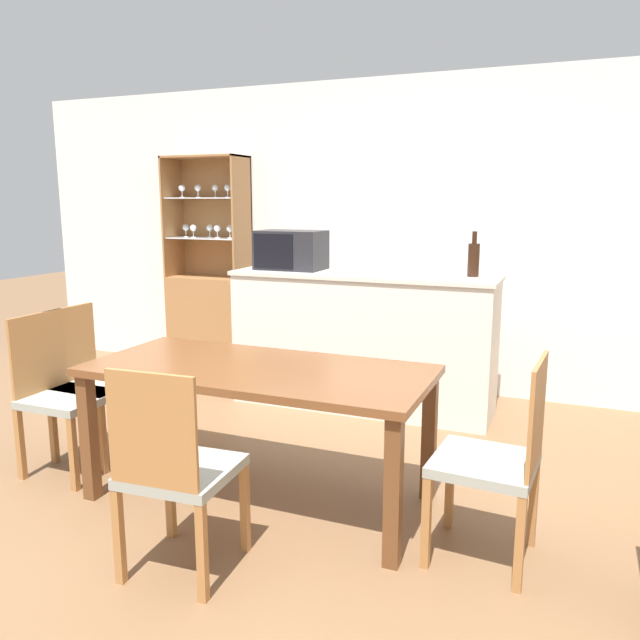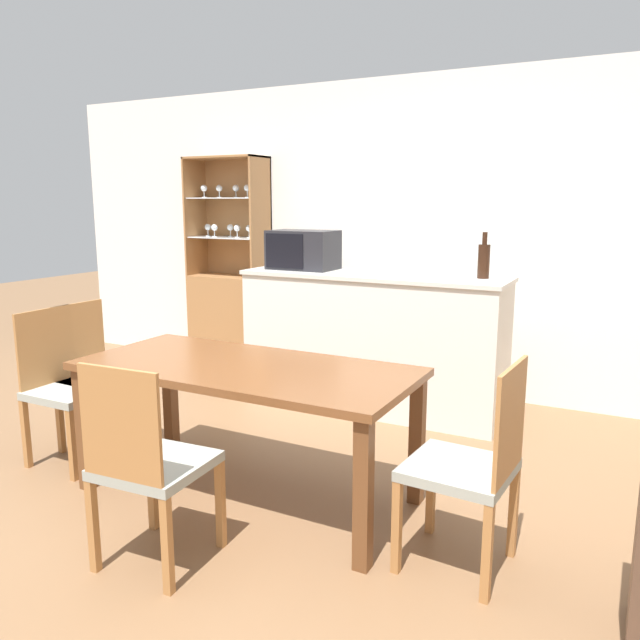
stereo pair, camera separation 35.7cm
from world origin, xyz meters
TOP-DOWN VIEW (x-y plane):
  - ground_plane at (0.00, 0.00)m, footprint 18.00×18.00m
  - wall_back at (0.00, 2.63)m, footprint 6.80×0.06m
  - kitchen_counter at (0.15, 1.93)m, footprint 2.00×0.56m
  - display_cabinet at (-1.51, 2.44)m, footprint 0.75×0.34m
  - dining_table at (0.13, 0.29)m, footprint 1.78×0.81m
  - dining_chair_head_near at (0.14, -0.45)m, footprint 0.45×0.45m
  - dining_chair_side_left_near at (-1.09, 0.17)m, footprint 0.43×0.43m
  - dining_chair_side_right_near at (1.36, 0.17)m, footprint 0.46×0.46m
  - dining_chair_side_left_far at (-1.09, 0.42)m, footprint 0.44×0.44m
  - microwave at (-0.45, 1.96)m, footprint 0.51×0.34m
  - wine_bottle at (0.94, 2.03)m, footprint 0.08×0.08m

SIDE VIEW (x-z plane):
  - ground_plane at x=0.00m, z-range 0.00..0.00m
  - dining_chair_head_near at x=0.14m, z-range 0.00..0.93m
  - dining_chair_side_left_near at x=-1.09m, z-range 0.00..0.93m
  - dining_chair_side_right_near at x=1.36m, z-range 0.00..0.93m
  - dining_chair_side_left_far at x=-1.09m, z-range 0.00..0.93m
  - kitchen_counter at x=0.15m, z-range 0.00..1.04m
  - display_cabinet at x=-1.51m, z-range -0.39..1.57m
  - dining_table at x=0.13m, z-range 0.28..1.00m
  - wine_bottle at x=0.94m, z-range 1.00..1.32m
  - microwave at x=-0.45m, z-range 1.04..1.34m
  - wall_back at x=0.00m, z-range 0.00..2.55m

